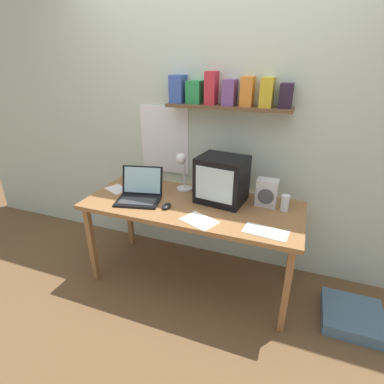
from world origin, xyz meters
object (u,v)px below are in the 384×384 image
Objects in this scene: juice_glass at (285,204)px; space_heater at (267,193)px; floor_cushion at (352,316)px; printed_handout at (266,232)px; crt_monitor at (222,180)px; corner_desk at (192,210)px; loose_paper_near_laptop at (117,189)px; computer_mouse at (166,206)px; loose_paper_near_monitor at (199,221)px; laptop at (140,192)px; desk_lamp at (182,167)px.

juice_glass is 0.16m from space_heater.
space_heater reaches higher than floor_cushion.
crt_monitor is at bearing 138.70° from printed_handout.
space_heater reaches higher than corner_desk.
loose_paper_near_laptop is at bearing 169.05° from printed_handout.
floor_cushion is (1.45, 0.11, -0.71)m from computer_mouse.
computer_mouse is at bearing -175.80° from floor_cushion.
printed_handout is at bearing -33.77° from crt_monitor.
printed_handout is (0.46, 0.02, -0.00)m from loose_paper_near_monitor.
laptop is (-0.63, -0.20, -0.12)m from crt_monitor.
laptop is at bearing -169.69° from juice_glass.
computer_mouse is at bearing -16.92° from loose_paper_near_laptop.
printed_handout is at bearing -21.97° from laptop.
loose_paper_near_laptop is at bearing -173.69° from space_heater.
corner_desk is 1.44m from floor_cushion.
floor_cushion is (1.14, 0.21, -0.70)m from loose_paper_near_monitor.
corner_desk is 0.72m from juice_glass.
computer_mouse is 0.32m from loose_paper_near_monitor.
crt_monitor is at bearing 32.99° from corner_desk.
juice_glass is 0.51× the size of loose_paper_near_laptop.
corner_desk is 7.05× the size of loose_paper_near_laptop.
crt_monitor is 0.58m from printed_handout.
loose_paper_near_laptop is at bearing -166.14° from crt_monitor.
corner_desk is at bearing 178.38° from floor_cushion.
corner_desk reaches higher than floor_cushion.
space_heater is at bearing 98.29° from printed_handout.
juice_glass is 0.67m from loose_paper_near_monitor.
corner_desk is at bearing -139.48° from crt_monitor.
crt_monitor is 1.32× the size of printed_handout.
desk_lamp is at bearing 150.93° from printed_handout.
printed_handout is at bearing -82.09° from space_heater.
desk_lamp is 0.62m from loose_paper_near_laptop.
space_heater reaches higher than loose_paper_near_monitor.
corner_desk is 4.11× the size of floor_cushion.
loose_paper_near_laptop is at bearing -155.16° from desk_lamp.
laptop reaches higher than loose_paper_near_monitor.
laptop is 1.06m from printed_handout.
space_heater is 1.11m from floor_cushion.
laptop is 0.31m from loose_paper_near_laptop.
computer_mouse reaches higher than printed_handout.
floor_cushion is (2.01, -0.07, -0.70)m from loose_paper_near_laptop.
juice_glass is at bearing -15.58° from space_heater.
loose_paper_near_laptop reaches higher than corner_desk.
corner_desk is at bearing -4.24° from laptop.
juice_glass is at bearing 76.65° from printed_handout.
printed_handout is (0.61, -0.23, 0.06)m from corner_desk.
desk_lamp is at bearing 175.67° from juice_glass.
crt_monitor reaches higher than floor_cushion.
laptop is at bearing 164.57° from computer_mouse.
printed_handout is 1.25× the size of loose_paper_near_laptop.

